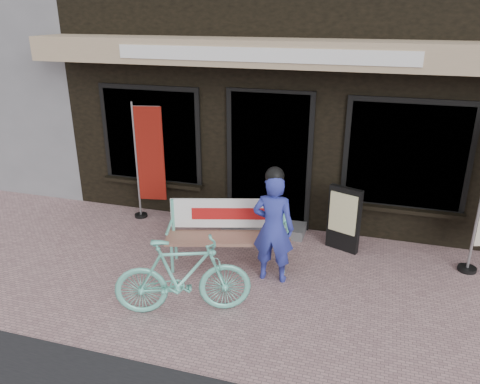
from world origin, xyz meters
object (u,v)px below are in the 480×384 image
(bench, at_px, (228,228))
(nobori_red, at_px, (148,160))
(bicycle, at_px, (183,276))
(menu_stand, at_px, (344,218))
(person, at_px, (273,226))

(bench, bearing_deg, nobori_red, 131.96)
(bicycle, xyz_separation_m, menu_stand, (1.62, 2.06, 0.03))
(bicycle, xyz_separation_m, nobori_red, (-1.56, 2.30, 0.54))
(nobori_red, bearing_deg, menu_stand, -15.40)
(menu_stand, bearing_deg, bicycle, -106.93)
(person, height_order, menu_stand, person)
(nobori_red, bearing_deg, bicycle, -66.85)
(person, bearing_deg, bicycle, -130.56)
(person, relative_size, bicycle, 0.99)
(person, distance_m, nobori_red, 2.73)
(bench, distance_m, person, 0.75)
(person, relative_size, menu_stand, 1.59)
(person, distance_m, menu_stand, 1.36)
(person, xyz_separation_m, menu_stand, (0.80, 1.06, -0.26))
(bicycle, bearing_deg, nobori_red, 13.10)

